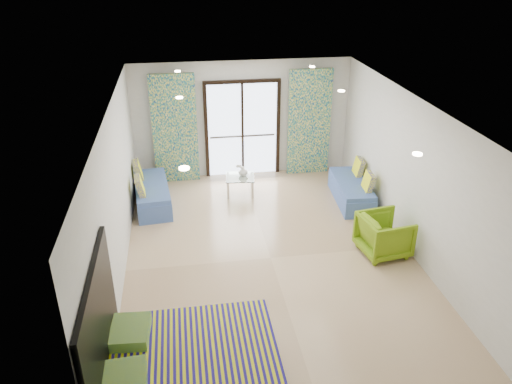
{
  "coord_description": "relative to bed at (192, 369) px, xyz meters",
  "views": [
    {
      "loc": [
        -1.4,
        -7.24,
        4.91
      ],
      "look_at": [
        -0.21,
        0.33,
        1.15
      ],
      "focal_mm": 35.0,
      "sensor_mm": 36.0,
      "label": 1
    }
  ],
  "objects": [
    {
      "name": "floor",
      "position": [
        1.48,
        2.68,
        -0.3
      ],
      "size": [
        5.0,
        7.5,
        0.01
      ],
      "primitive_type": null,
      "color": "#A18260",
      "rests_on": "ground"
    },
    {
      "name": "ceiling",
      "position": [
        1.48,
        2.68,
        2.4
      ],
      "size": [
        5.0,
        7.5,
        0.01
      ],
      "primitive_type": null,
      "color": "silver",
      "rests_on": "ground"
    },
    {
      "name": "wall_back",
      "position": [
        1.48,
        6.43,
        1.05
      ],
      "size": [
        5.0,
        0.01,
        2.7
      ],
      "primitive_type": null,
      "color": "silver",
      "rests_on": "ground"
    },
    {
      "name": "wall_front",
      "position": [
        1.48,
        -1.07,
        1.05
      ],
      "size": [
        5.0,
        0.01,
        2.7
      ],
      "primitive_type": null,
      "color": "silver",
      "rests_on": "ground"
    },
    {
      "name": "wall_left",
      "position": [
        -1.02,
        2.68,
        1.05
      ],
      "size": [
        0.01,
        7.5,
        2.7
      ],
      "primitive_type": null,
      "color": "silver",
      "rests_on": "ground"
    },
    {
      "name": "wall_right",
      "position": [
        3.98,
        2.68,
        1.05
      ],
      "size": [
        0.01,
        7.5,
        2.7
      ],
      "primitive_type": null,
      "color": "silver",
      "rests_on": "ground"
    },
    {
      "name": "balcony_door",
      "position": [
        1.48,
        6.4,
        0.96
      ],
      "size": [
        1.76,
        0.08,
        2.28
      ],
      "color": "black",
      "rests_on": "floor"
    },
    {
      "name": "balcony_rail",
      "position": [
        1.48,
        6.41,
        0.65
      ],
      "size": [
        1.52,
        0.03,
        0.04
      ],
      "primitive_type": "cube",
      "color": "#595451",
      "rests_on": "balcony_door"
    },
    {
      "name": "curtain_left",
      "position": [
        -0.07,
        6.25,
        0.95
      ],
      "size": [
        1.0,
        0.1,
        2.5
      ],
      "primitive_type": "cube",
      "color": "silver",
      "rests_on": "floor"
    },
    {
      "name": "curtain_right",
      "position": [
        3.03,
        6.25,
        0.95
      ],
      "size": [
        1.0,
        0.1,
        2.5
      ],
      "primitive_type": "cube",
      "color": "silver",
      "rests_on": "floor"
    },
    {
      "name": "downlight_a",
      "position": [
        0.08,
        0.68,
        2.37
      ],
      "size": [
        0.12,
        0.12,
        0.02
      ],
      "primitive_type": "cylinder",
      "color": "#FFE0B2",
      "rests_on": "ceiling"
    },
    {
      "name": "downlight_b",
      "position": [
        2.88,
        0.68,
        2.37
      ],
      "size": [
        0.12,
        0.12,
        0.02
      ],
      "primitive_type": "cylinder",
      "color": "#FFE0B2",
      "rests_on": "ceiling"
    },
    {
      "name": "downlight_c",
      "position": [
        0.08,
        3.68,
        2.37
      ],
      "size": [
        0.12,
        0.12,
        0.02
      ],
      "primitive_type": "cylinder",
      "color": "#FFE0B2",
      "rests_on": "ceiling"
    },
    {
      "name": "downlight_d",
      "position": [
        2.88,
        3.68,
        2.37
      ],
      "size": [
        0.12,
        0.12,
        0.02
      ],
      "primitive_type": "cylinder",
      "color": "#FFE0B2",
      "rests_on": "ceiling"
    },
    {
      "name": "downlight_e",
      "position": [
        0.08,
        5.68,
        2.37
      ],
      "size": [
        0.12,
        0.12,
        0.02
      ],
      "primitive_type": "cylinder",
      "color": "#FFE0B2",
      "rests_on": "ceiling"
    },
    {
      "name": "downlight_f",
      "position": [
        2.88,
        5.68,
        2.37
      ],
      "size": [
        0.12,
        0.12,
        0.02
      ],
      "primitive_type": "cylinder",
      "color": "#FFE0B2",
      "rests_on": "ceiling"
    },
    {
      "name": "headboard",
      "position": [
        -0.98,
        -0.0,
        0.75
      ],
      "size": [
        0.06,
        2.1,
        1.5
      ],
      "primitive_type": "cube",
      "color": "black",
      "rests_on": "floor"
    },
    {
      "name": "switch_plate",
      "position": [
        -0.99,
        1.25,
        0.75
      ],
      "size": [
        0.02,
        0.1,
        0.1
      ],
      "primitive_type": "cube",
      "color": "silver",
      "rests_on": "wall_left"
    },
    {
      "name": "bed",
      "position": [
        0.0,
        0.0,
        0.0
      ],
      "size": [
        2.08,
        1.7,
        0.72
      ],
      "color": "silver",
      "rests_on": "floor"
    },
    {
      "name": "daybed_left",
      "position": [
        -0.64,
        5.07,
        -0.04
      ],
      "size": [
        0.83,
        1.78,
        0.85
      ],
      "rotation": [
        0.0,
        0.0,
        0.1
      ],
      "color": "#435E9F",
      "rests_on": "floor"
    },
    {
      "name": "daybed_right",
      "position": [
        3.59,
        4.59,
        -0.05
      ],
      "size": [
        0.77,
        1.69,
        0.81
      ],
      "rotation": [
        0.0,
        0.0,
        -0.08
      ],
      "color": "#435E9F",
      "rests_on": "floor"
    },
    {
      "name": "coffee_table",
      "position": [
        1.27,
        5.34,
        0.06
      ],
      "size": [
        0.67,
        0.67,
        0.71
      ],
      "rotation": [
        0.0,
        0.0,
        -0.1
      ],
      "color": "silver",
      "rests_on": "floor"
    },
    {
      "name": "vase",
      "position": [
        1.35,
        5.37,
        0.21
      ],
      "size": [
        0.27,
        0.28,
        0.21
      ],
      "primitive_type": "imported",
      "rotation": [
        0.0,
        0.0,
        0.38
      ],
      "color": "white",
      "rests_on": "coffee_table"
    },
    {
      "name": "armchair",
      "position": [
        3.48,
        2.54,
        0.11
      ],
      "size": [
        0.85,
        0.89,
        0.81
      ],
      "primitive_type": "imported",
      "rotation": [
        0.0,
        0.0,
        1.72
      ],
      "color": "#719813",
      "rests_on": "floor"
    }
  ]
}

